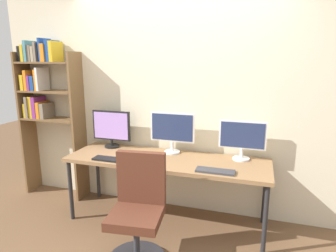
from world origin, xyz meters
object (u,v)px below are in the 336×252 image
at_px(office_chair, 138,220).
at_px(computer_mouse, 153,162).
at_px(desk, 167,163).
at_px(monitor_right, 242,138).
at_px(keyboard_right, 215,171).
at_px(monitor_left, 111,128).
at_px(monitor_center, 172,130).
at_px(bookshelf, 45,95).
at_px(keyboard_left, 110,159).

relative_size(office_chair, computer_mouse, 10.31).
height_order(desk, computer_mouse, computer_mouse).
height_order(monitor_right, keyboard_right, monitor_right).
relative_size(monitor_left, monitor_center, 0.94).
relative_size(office_chair, monitor_right, 2.02).
relative_size(monitor_left, computer_mouse, 5.03).
relative_size(desk, computer_mouse, 22.70).
relative_size(bookshelf, monitor_right, 4.17).
distance_m(monitor_right, keyboard_left, 1.42).
bearing_deg(monitor_right, office_chair, -131.02).
relative_size(monitor_center, computer_mouse, 5.35).
xyz_separation_m(monitor_left, computer_mouse, (0.69, -0.40, -0.22)).
bearing_deg(keyboard_left, monitor_center, 38.30).
relative_size(monitor_left, monitor_right, 0.99).
xyz_separation_m(monitor_center, monitor_right, (0.77, -0.00, -0.03)).
bearing_deg(monitor_center, keyboard_right, -38.30).
relative_size(desk, bookshelf, 1.07).
bearing_deg(computer_mouse, monitor_right, 25.15).
height_order(monitor_center, keyboard_left, monitor_center).
height_order(office_chair, monitor_right, monitor_right).
bearing_deg(desk, bookshelf, 172.36).
distance_m(bookshelf, monitor_center, 1.74).
xyz_separation_m(monitor_center, computer_mouse, (-0.08, -0.40, -0.25)).
xyz_separation_m(desk, monitor_left, (-0.77, 0.21, 0.29)).
bearing_deg(bookshelf, keyboard_left, -21.76).
distance_m(bookshelf, office_chair, 2.14).
height_order(bookshelf, monitor_left, bookshelf).
xyz_separation_m(monitor_center, keyboard_left, (-0.56, -0.44, -0.26)).
height_order(keyboard_right, computer_mouse, computer_mouse).
bearing_deg(monitor_left, office_chair, -51.63).
distance_m(monitor_left, computer_mouse, 0.83).
bearing_deg(keyboard_right, office_chair, -140.92).
relative_size(desk, monitor_center, 4.24).
relative_size(desk, keyboard_right, 5.90).
distance_m(keyboard_right, computer_mouse, 0.65).
xyz_separation_m(desk, computer_mouse, (-0.08, -0.19, 0.07)).
height_order(monitor_right, keyboard_left, monitor_right).
xyz_separation_m(monitor_right, keyboard_right, (-0.21, -0.44, -0.23)).
relative_size(keyboard_right, computer_mouse, 3.85).
bearing_deg(computer_mouse, desk, 66.01).
height_order(monitor_center, monitor_right, monitor_center).
bearing_deg(monitor_left, monitor_center, -0.00).
bearing_deg(monitor_left, computer_mouse, -30.31).
relative_size(bookshelf, keyboard_left, 5.53).
bearing_deg(bookshelf, monitor_right, -0.41).
height_order(monitor_center, computer_mouse, monitor_center).
distance_m(desk, monitor_center, 0.38).
height_order(bookshelf, keyboard_left, bookshelf).
relative_size(monitor_right, computer_mouse, 5.09).
relative_size(keyboard_left, keyboard_right, 1.00).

